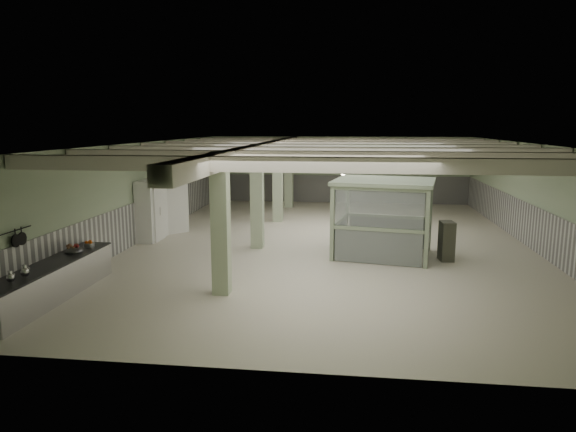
# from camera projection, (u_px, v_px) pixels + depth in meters

# --- Properties ---
(floor) EXTENTS (20.00, 20.00, 0.00)m
(floor) POSITION_uv_depth(u_px,v_px,m) (330.00, 243.00, 18.66)
(floor) COLOR beige
(floor) RESTS_ON ground
(ceiling) EXTENTS (14.00, 20.00, 0.02)m
(ceiling) POSITION_uv_depth(u_px,v_px,m) (332.00, 143.00, 18.03)
(ceiling) COLOR beige
(ceiling) RESTS_ON wall_back
(wall_back) EXTENTS (14.00, 0.02, 3.60)m
(wall_back) POSITION_uv_depth(u_px,v_px,m) (338.00, 170.00, 28.12)
(wall_back) COLOR #ADBF99
(wall_back) RESTS_ON floor
(wall_front) EXTENTS (14.00, 0.02, 3.60)m
(wall_front) POSITION_uv_depth(u_px,v_px,m) (306.00, 273.00, 8.58)
(wall_front) COLOR #ADBF99
(wall_front) RESTS_ON floor
(wall_left) EXTENTS (0.02, 20.00, 3.60)m
(wall_left) POSITION_uv_depth(u_px,v_px,m) (144.00, 191.00, 19.20)
(wall_left) COLOR #ADBF99
(wall_left) RESTS_ON floor
(wall_right) EXTENTS (0.02, 20.00, 3.60)m
(wall_right) POSITION_uv_depth(u_px,v_px,m) (536.00, 197.00, 17.50)
(wall_right) COLOR #ADBF99
(wall_right) RESTS_ON floor
(wainscot_left) EXTENTS (0.05, 19.90, 1.50)m
(wainscot_left) POSITION_uv_depth(u_px,v_px,m) (146.00, 218.00, 19.38)
(wainscot_left) COLOR silver
(wainscot_left) RESTS_ON floor
(wainscot_right) EXTENTS (0.05, 19.90, 1.50)m
(wainscot_right) POSITION_uv_depth(u_px,v_px,m) (533.00, 227.00, 17.69)
(wainscot_right) COLOR silver
(wainscot_right) RESTS_ON floor
(wainscot_back) EXTENTS (13.90, 0.05, 1.50)m
(wainscot_back) POSITION_uv_depth(u_px,v_px,m) (338.00, 189.00, 28.28)
(wainscot_back) COLOR silver
(wainscot_back) RESTS_ON floor
(girder) EXTENTS (0.45, 19.90, 0.40)m
(girder) POSITION_uv_depth(u_px,v_px,m) (262.00, 149.00, 18.37)
(girder) COLOR white
(girder) RESTS_ON ceiling
(beam_a) EXTENTS (13.90, 0.35, 0.32)m
(beam_a) POSITION_uv_depth(u_px,v_px,m) (317.00, 165.00, 10.74)
(beam_a) COLOR white
(beam_a) RESTS_ON ceiling
(beam_b) EXTENTS (13.90, 0.35, 0.32)m
(beam_b) POSITION_uv_depth(u_px,v_px,m) (324.00, 157.00, 13.18)
(beam_b) COLOR white
(beam_b) RESTS_ON ceiling
(beam_c) EXTENTS (13.90, 0.35, 0.32)m
(beam_c) POSITION_uv_depth(u_px,v_px,m) (328.00, 152.00, 15.62)
(beam_c) COLOR white
(beam_c) RESTS_ON ceiling
(beam_d) EXTENTS (13.90, 0.35, 0.32)m
(beam_d) POSITION_uv_depth(u_px,v_px,m) (332.00, 148.00, 18.06)
(beam_d) COLOR white
(beam_d) RESTS_ON ceiling
(beam_e) EXTENTS (13.90, 0.35, 0.32)m
(beam_e) POSITION_uv_depth(u_px,v_px,m) (334.00, 146.00, 20.51)
(beam_e) COLOR white
(beam_e) RESTS_ON ceiling
(beam_f) EXTENTS (13.90, 0.35, 0.32)m
(beam_f) POSITION_uv_depth(u_px,v_px,m) (336.00, 143.00, 22.95)
(beam_f) COLOR white
(beam_f) RESTS_ON ceiling
(beam_g) EXTENTS (13.90, 0.35, 0.32)m
(beam_g) POSITION_uv_depth(u_px,v_px,m) (338.00, 142.00, 25.39)
(beam_g) COLOR white
(beam_g) RESTS_ON ceiling
(column_a) EXTENTS (0.42, 0.42, 3.60)m
(column_a) POSITION_uv_depth(u_px,v_px,m) (221.00, 224.00, 12.79)
(column_a) COLOR #B0C29C
(column_a) RESTS_ON floor
(column_b) EXTENTS (0.42, 0.42, 3.60)m
(column_b) POSITION_uv_depth(u_px,v_px,m) (257.00, 197.00, 17.67)
(column_b) COLOR #B0C29C
(column_b) RESTS_ON floor
(column_c) EXTENTS (0.42, 0.42, 3.60)m
(column_c) POSITION_uv_depth(u_px,v_px,m) (278.00, 181.00, 22.56)
(column_c) COLOR #B0C29C
(column_c) RESTS_ON floor
(column_d) EXTENTS (0.42, 0.42, 3.60)m
(column_d) POSITION_uv_depth(u_px,v_px,m) (289.00, 173.00, 26.47)
(column_d) COLOR #B0C29C
(column_d) RESTS_ON floor
(hook_rail) EXTENTS (0.02, 1.20, 0.02)m
(hook_rail) POSITION_uv_depth(u_px,v_px,m) (15.00, 231.00, 11.76)
(hook_rail) COLOR black
(hook_rail) RESTS_ON wall_left
(pendant_front) EXTENTS (0.44, 0.44, 0.22)m
(pendant_front) POSITION_uv_depth(u_px,v_px,m) (343.00, 172.00, 13.18)
(pendant_front) COLOR #2D392B
(pendant_front) RESTS_ON ceiling
(pendant_mid) EXTENTS (0.44, 0.44, 0.22)m
(pendant_mid) POSITION_uv_depth(u_px,v_px,m) (346.00, 158.00, 18.56)
(pendant_mid) COLOR #2D392B
(pendant_mid) RESTS_ON ceiling
(pendant_back) EXTENTS (0.44, 0.44, 0.22)m
(pendant_back) POSITION_uv_depth(u_px,v_px,m) (347.00, 151.00, 23.44)
(pendant_back) COLOR #2D392B
(pendant_back) RESTS_ON ceiling
(prep_counter) EXTENTS (0.84, 4.80, 0.91)m
(prep_counter) POSITION_uv_depth(u_px,v_px,m) (51.00, 282.00, 12.54)
(prep_counter) COLOR silver
(prep_counter) RESTS_ON floor
(pitcher_near) EXTENTS (0.19, 0.22, 0.25)m
(pitcher_near) POSITION_uv_depth(u_px,v_px,m) (10.00, 277.00, 11.02)
(pitcher_near) COLOR silver
(pitcher_near) RESTS_ON prep_counter
(pitcher_far) EXTENTS (0.19, 0.22, 0.28)m
(pitcher_far) POSITION_uv_depth(u_px,v_px,m) (25.00, 271.00, 11.42)
(pitcher_far) COLOR silver
(pitcher_far) RESTS_ON prep_counter
(veg_colander) EXTENTS (0.61, 0.61, 0.22)m
(veg_colander) POSITION_uv_depth(u_px,v_px,m) (74.00, 249.00, 13.60)
(veg_colander) COLOR #414045
(veg_colander) RESTS_ON prep_counter
(orange_bowl) EXTENTS (0.33, 0.33, 0.10)m
(orange_bowl) POSITION_uv_depth(u_px,v_px,m) (89.00, 245.00, 14.23)
(orange_bowl) COLOR #B2B2B7
(orange_bowl) RESTS_ON prep_counter
(skillet_near) EXTENTS (0.04, 0.30, 0.30)m
(skillet_near) POSITION_uv_depth(u_px,v_px,m) (16.00, 241.00, 11.73)
(skillet_near) COLOR black
(skillet_near) RESTS_ON hook_rail
(skillet_far) EXTENTS (0.04, 0.30, 0.30)m
(skillet_far) POSITION_uv_depth(u_px,v_px,m) (22.00, 239.00, 11.95)
(skillet_far) COLOR black
(skillet_far) RESTS_ON hook_rail
(walkin_cooler) EXTENTS (1.12, 2.51, 2.30)m
(walkin_cooler) POSITION_uv_depth(u_px,v_px,m) (157.00, 207.00, 19.50)
(walkin_cooler) COLOR white
(walkin_cooler) RESTS_ON floor
(guard_booth) EXTENTS (3.54, 3.15, 2.51)m
(guard_booth) POSITION_uv_depth(u_px,v_px,m) (384.00, 204.00, 16.61)
(guard_booth) COLOR gray
(guard_booth) RESTS_ON floor
(filing_cabinet) EXTENTS (0.46, 0.62, 1.25)m
(filing_cabinet) POSITION_uv_depth(u_px,v_px,m) (447.00, 241.00, 16.19)
(filing_cabinet) COLOR #505144
(filing_cabinet) RESTS_ON floor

